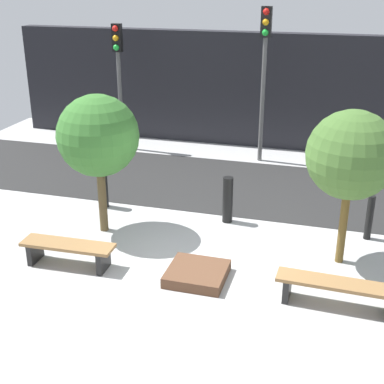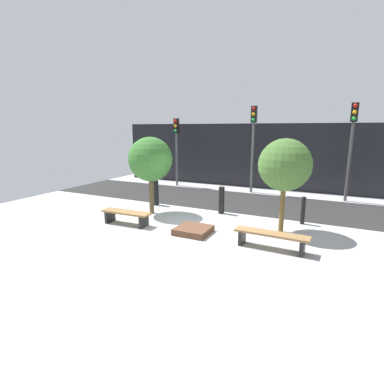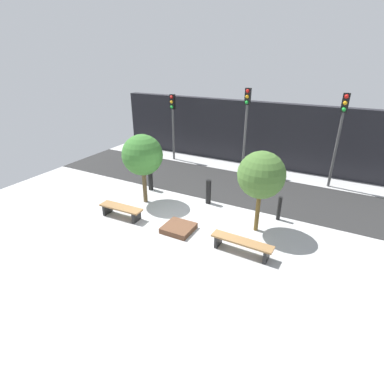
# 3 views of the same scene
# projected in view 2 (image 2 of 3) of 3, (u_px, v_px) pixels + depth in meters

# --- Properties ---
(ground_plane) EXTENTS (18.00, 18.00, 0.00)m
(ground_plane) POSITION_uv_depth(u_px,v_px,m) (195.00, 232.00, 9.29)
(ground_plane) COLOR #A8A8A8
(road_strip) EXTENTS (18.00, 3.70, 0.01)m
(road_strip) POSITION_uv_depth(u_px,v_px,m) (238.00, 201.00, 13.16)
(road_strip) COLOR #272727
(road_strip) RESTS_ON ground
(building_facade) EXTENTS (16.20, 0.50, 3.40)m
(building_facade) POSITION_uv_depth(u_px,v_px,m) (259.00, 156.00, 15.98)
(building_facade) COLOR black
(building_facade) RESTS_ON ground
(bench_left) EXTENTS (1.74, 0.51, 0.45)m
(bench_left) POSITION_uv_depth(u_px,v_px,m) (126.00, 215.00, 9.95)
(bench_left) COLOR black
(bench_left) RESTS_ON ground
(bench_right) EXTENTS (1.96, 0.47, 0.46)m
(bench_right) POSITION_uv_depth(u_px,v_px,m) (271.00, 237.00, 7.91)
(bench_right) COLOR black
(bench_right) RESTS_ON ground
(planter_bed) EXTENTS (1.01, 0.99, 0.19)m
(planter_bed) POSITION_uv_depth(u_px,v_px,m) (193.00, 230.00, 9.15)
(planter_bed) COLOR brown
(planter_bed) RESTS_ON ground
(tree_behind_left_bench) EXTENTS (1.62, 1.62, 2.85)m
(tree_behind_left_bench) POSITION_uv_depth(u_px,v_px,m) (150.00, 160.00, 10.93)
(tree_behind_left_bench) COLOR brown
(tree_behind_left_bench) RESTS_ON ground
(tree_behind_right_bench) EXTENTS (1.57, 1.57, 2.87)m
(tree_behind_right_bench) POSITION_uv_depth(u_px,v_px,m) (285.00, 165.00, 8.88)
(tree_behind_right_bench) COLOR brown
(tree_behind_right_bench) RESTS_ON ground
(bollard_far_left) EXTENTS (0.21, 0.21, 1.03)m
(bollard_far_left) POSITION_uv_depth(u_px,v_px,m) (156.00, 193.00, 12.44)
(bollard_far_left) COLOR black
(bollard_far_left) RESTS_ON ground
(bollard_left) EXTENTS (0.22, 0.22, 1.01)m
(bollard_left) POSITION_uv_depth(u_px,v_px,m) (221.00, 200.00, 11.21)
(bollard_left) COLOR black
(bollard_left) RESTS_ON ground
(bollard_center) EXTENTS (0.14, 0.14, 0.93)m
(bollard_center) POSITION_uv_depth(u_px,v_px,m) (303.00, 211.00, 9.98)
(bollard_center) COLOR black
(bollard_center) RESTS_ON ground
(traffic_light_west) EXTENTS (0.28, 0.27, 3.67)m
(traffic_light_west) POSITION_uv_depth(u_px,v_px,m) (176.00, 140.00, 16.32)
(traffic_light_west) COLOR #545454
(traffic_light_west) RESTS_ON ground
(traffic_light_mid_west) EXTENTS (0.28, 0.27, 4.19)m
(traffic_light_mid_west) POSITION_uv_depth(u_px,v_px,m) (253.00, 134.00, 14.44)
(traffic_light_mid_west) COLOR #595959
(traffic_light_mid_west) RESTS_ON ground
(traffic_light_mid_east) EXTENTS (0.28, 0.27, 4.19)m
(traffic_light_mid_east) POSITION_uv_depth(u_px,v_px,m) (352.00, 135.00, 12.62)
(traffic_light_mid_east) COLOR #484848
(traffic_light_mid_east) RESTS_ON ground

